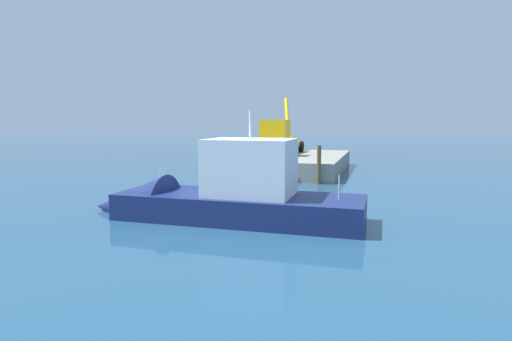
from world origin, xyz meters
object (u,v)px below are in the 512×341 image
(crane_truck, at_px, (280,138))
(dock_worker, at_px, (249,144))
(moored_yacht, at_px, (205,205))
(salvaged_car, at_px, (255,174))

(crane_truck, xyz_separation_m, dock_worker, (2.32, -2.00, -0.46))
(crane_truck, relative_size, moored_yacht, 0.77)
(crane_truck, distance_m, moored_yacht, 18.49)
(dock_worker, distance_m, salvaged_car, 6.54)
(crane_truck, relative_size, salvaged_car, 1.98)
(crane_truck, relative_size, dock_worker, 5.29)
(crane_truck, xyz_separation_m, salvaged_car, (8.24, 0.30, -2.04))
(dock_worker, xyz_separation_m, moored_yacht, (16.01, 3.06, -1.71))
(dock_worker, bearing_deg, salvaged_car, 21.19)
(dock_worker, height_order, salvaged_car, dock_worker)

